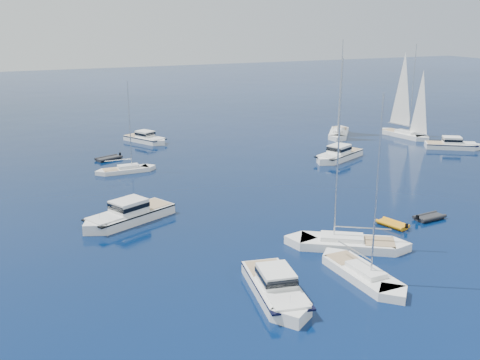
# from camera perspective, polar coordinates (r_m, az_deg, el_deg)

# --- Properties ---
(ground) EXTENTS (400.00, 400.00, 0.00)m
(ground) POSITION_cam_1_polar(r_m,az_deg,el_deg) (43.46, 12.82, -11.39)
(ground) COLOR #081D4E
(ground) RESTS_ON ground
(motor_cruiser_left) EXTENTS (4.92, 10.59, 2.68)m
(motor_cruiser_left) POSITION_cam_1_polar(r_m,az_deg,el_deg) (42.38, 3.73, -11.74)
(motor_cruiser_left) COLOR white
(motor_cruiser_left) RESTS_ON ground
(motor_cruiser_centre) EXTENTS (11.36, 7.54, 2.87)m
(motor_cruiser_centre) POSITION_cam_1_polar(r_m,az_deg,el_deg) (57.78, -11.33, -4.17)
(motor_cruiser_centre) COLOR silver
(motor_cruiser_centre) RESTS_ON ground
(motor_cruiser_far_r) EXTENTS (9.14, 7.37, 2.39)m
(motor_cruiser_far_r) POSITION_cam_1_polar(r_m,az_deg,el_deg) (93.99, 20.79, 3.01)
(motor_cruiser_far_r) COLOR white
(motor_cruiser_far_r) RESTS_ON ground
(motor_cruiser_distant) EXTENTS (10.56, 7.22, 2.68)m
(motor_cruiser_distant) POSITION_cam_1_polar(r_m,az_deg,el_deg) (82.42, 9.92, 2.09)
(motor_cruiser_distant) COLOR white
(motor_cruiser_distant) RESTS_ON ground
(motor_cruiser_horizon) EXTENTS (6.65, 9.30, 2.37)m
(motor_cruiser_horizon) POSITION_cam_1_polar(r_m,az_deg,el_deg) (93.75, -9.52, 3.83)
(motor_cruiser_horizon) COLOR white
(motor_cruiser_horizon) RESTS_ON ground
(sailboat_fore) EXTENTS (2.92, 10.47, 15.31)m
(sailboat_fore) POSITION_cam_1_polar(r_m,az_deg,el_deg) (46.06, 12.29, -9.69)
(sailboat_fore) COLOR white
(sailboat_fore) RESTS_ON ground
(sailboat_mid_r) EXTENTS (11.47, 9.02, 17.25)m
(sailboat_mid_r) POSITION_cam_1_polar(r_m,az_deg,el_deg) (51.42, 10.79, -6.77)
(sailboat_mid_r) COLOR white
(sailboat_mid_r) RESTS_ON ground
(sailboat_centre) EXTENTS (8.49, 2.23, 12.47)m
(sailboat_centre) POSITION_cam_1_polar(r_m,az_deg,el_deg) (76.01, -11.52, 0.80)
(sailboat_centre) COLOR silver
(sailboat_centre) RESTS_ON ground
(sailboat_sails_r) EXTENTS (4.76, 11.35, 16.19)m
(sailboat_sails_r) POSITION_cam_1_polar(r_m,az_deg,el_deg) (100.83, 16.28, 4.27)
(sailboat_sails_r) COLOR white
(sailboat_sails_r) RESTS_ON ground
(sailboat_sails_far) EXTENTS (9.39, 10.94, 16.91)m
(sailboat_sails_far) POSITION_cam_1_polar(r_m,az_deg,el_deg) (99.19, 10.00, 4.49)
(sailboat_sails_far) COLOR white
(sailboat_sails_far) RESTS_ON ground
(tender_yellow) EXTENTS (2.57, 3.57, 0.95)m
(tender_yellow) POSITION_cam_1_polar(r_m,az_deg,el_deg) (57.45, 15.23, -4.56)
(tender_yellow) COLOR orange
(tender_yellow) RESTS_ON ground
(tender_grey_near) EXTENTS (3.59, 2.19, 0.95)m
(tender_grey_near) POSITION_cam_1_polar(r_m,az_deg,el_deg) (60.50, 18.69, -3.79)
(tender_grey_near) COLOR black
(tender_grey_near) RESTS_ON ground
(tender_grey_far) EXTENTS (4.39, 3.37, 0.95)m
(tender_grey_far) POSITION_cam_1_polar(r_m,az_deg,el_deg) (83.12, -13.20, 2.02)
(tender_grey_far) COLOR black
(tender_grey_far) RESTS_ON ground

